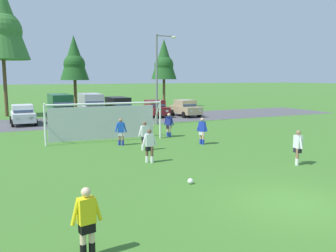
# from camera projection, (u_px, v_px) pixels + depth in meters

# --- Properties ---
(ground_plane) EXTENTS (400.00, 400.00, 0.00)m
(ground_plane) POSITION_uv_depth(u_px,v_px,m) (138.00, 135.00, 24.94)
(ground_plane) COLOR #3D7028
(parking_lot_strip) EXTENTS (52.00, 8.40, 0.01)m
(parking_lot_strip) POSITION_uv_depth(u_px,v_px,m) (105.00, 120.00, 33.51)
(parking_lot_strip) COLOR #4C4C51
(parking_lot_strip) RESTS_ON ground
(soccer_ball) EXTENTS (0.22, 0.22, 0.22)m
(soccer_ball) POSITION_uv_depth(u_px,v_px,m) (190.00, 181.00, 13.44)
(soccer_ball) COLOR white
(soccer_ball) RESTS_ON ground
(soccer_goal) EXTENTS (7.51, 2.33, 2.57)m
(soccer_goal) POSITION_uv_depth(u_px,v_px,m) (104.00, 120.00, 22.81)
(soccer_goal) COLOR white
(soccer_goal) RESTS_ON ground
(referee) EXTENTS (0.75, 0.31, 1.64)m
(referee) POSITION_uv_depth(u_px,v_px,m) (87.00, 222.00, 7.90)
(referee) COLOR beige
(referee) RESTS_ON ground
(player_striker_near) EXTENTS (0.61, 0.55, 1.64)m
(player_striker_near) POSITION_uv_depth(u_px,v_px,m) (169.00, 125.00, 24.08)
(player_striker_near) COLOR beige
(player_striker_near) RESTS_ON ground
(player_midfield_center) EXTENTS (0.73, 0.31, 1.64)m
(player_midfield_center) POSITION_uv_depth(u_px,v_px,m) (149.00, 146.00, 16.74)
(player_midfield_center) COLOR brown
(player_midfield_center) RESTS_ON ground
(player_defender_far) EXTENTS (0.70, 0.38, 1.64)m
(player_defender_far) POSITION_uv_depth(u_px,v_px,m) (121.00, 132.00, 21.02)
(player_defender_far) COLOR #936B4C
(player_defender_far) RESTS_ON ground
(player_winger_left) EXTENTS (0.73, 0.28, 1.64)m
(player_winger_left) POSITION_uv_depth(u_px,v_px,m) (145.00, 136.00, 19.54)
(player_winger_left) COLOR brown
(player_winger_left) RESTS_ON ground
(player_winger_right) EXTENTS (0.48, 0.67, 1.64)m
(player_winger_right) POSITION_uv_depth(u_px,v_px,m) (202.00, 131.00, 21.34)
(player_winger_right) COLOR tan
(player_winger_right) RESTS_ON ground
(player_trailing_back) EXTENTS (0.32, 0.73, 1.64)m
(player_trailing_back) POSITION_uv_depth(u_px,v_px,m) (298.00, 147.00, 16.32)
(player_trailing_back) COLOR #936B4C
(player_trailing_back) RESTS_ON ground
(parked_car_slot_far_left) EXTENTS (2.16, 4.26, 1.72)m
(parked_car_slot_far_left) POSITION_uv_depth(u_px,v_px,m) (23.00, 115.00, 30.36)
(parked_car_slot_far_left) COLOR silver
(parked_car_slot_far_left) RESTS_ON ground
(parked_car_slot_left) EXTENTS (2.27, 4.84, 2.52)m
(parked_car_slot_left) POSITION_uv_depth(u_px,v_px,m) (61.00, 107.00, 32.60)
(parked_car_slot_left) COLOR #194C2D
(parked_car_slot_left) RESTS_ON ground
(parked_car_slot_center_left) EXTENTS (2.29, 4.85, 2.52)m
(parked_car_slot_center_left) POSITION_uv_depth(u_px,v_px,m) (91.00, 106.00, 34.00)
(parked_car_slot_center_left) COLOR #B2B2BC
(parked_car_slot_center_left) RESTS_ON ground
(parked_car_slot_center) EXTENTS (2.27, 4.67, 2.16)m
(parked_car_slot_center) POSITION_uv_depth(u_px,v_px,m) (118.00, 108.00, 34.23)
(parked_car_slot_center) COLOR black
(parked_car_slot_center) RESTS_ON ground
(parked_car_slot_center_right) EXTENTS (2.15, 4.26, 1.72)m
(parked_car_slot_center_right) POSITION_uv_depth(u_px,v_px,m) (155.00, 108.00, 36.64)
(parked_car_slot_center_right) COLOR maroon
(parked_car_slot_center_right) RESTS_ON ground
(parked_car_slot_right) EXTENTS (2.10, 4.23, 1.72)m
(parked_car_slot_right) POSITION_uv_depth(u_px,v_px,m) (185.00, 108.00, 36.90)
(parked_car_slot_right) COLOR tan
(parked_car_slot_right) RESTS_ON ground
(tree_left_edge) EXTENTS (5.33, 5.33, 14.22)m
(tree_left_edge) POSITION_uv_depth(u_px,v_px,m) (1.00, 21.00, 35.48)
(tree_left_edge) COLOR brown
(tree_left_edge) RESTS_ON ground
(tree_mid_left) EXTENTS (3.39, 3.39, 9.04)m
(tree_mid_left) POSITION_uv_depth(u_px,v_px,m) (74.00, 59.00, 41.50)
(tree_mid_left) COLOR brown
(tree_mid_left) RESTS_ON ground
(tree_center_back) EXTENTS (3.46, 3.46, 9.22)m
(tree_center_back) POSITION_uv_depth(u_px,v_px,m) (164.00, 61.00, 47.06)
(tree_center_back) COLOR brown
(tree_center_back) RESTS_ON ground
(street_lamp) EXTENTS (2.00, 0.32, 7.70)m
(street_lamp) POSITION_uv_depth(u_px,v_px,m) (159.00, 78.00, 29.99)
(street_lamp) COLOR slate
(street_lamp) RESTS_ON ground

